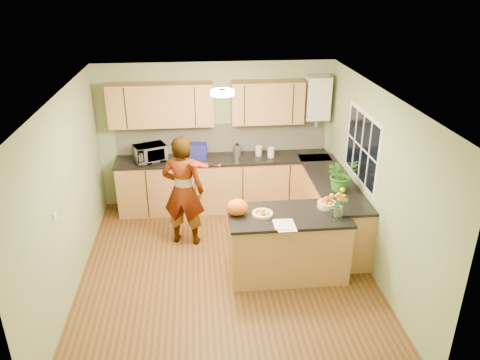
{
  "coord_description": "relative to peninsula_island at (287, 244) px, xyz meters",
  "views": [
    {
      "loc": [
        -0.34,
        -5.46,
        3.85
      ],
      "look_at": [
        0.24,
        0.5,
        1.16
      ],
      "focal_mm": 35.0,
      "sensor_mm": 36.0,
      "label": 1
    }
  ],
  "objects": [
    {
      "name": "ceiling_lamp",
      "position": [
        -0.83,
        0.41,
        2.0
      ],
      "size": [
        0.3,
        0.3,
        0.07
      ],
      "color": "#FFEABF",
      "rests_on": "ceiling"
    },
    {
      "name": "orange_bag",
      "position": [
        -0.68,
        0.05,
        0.56
      ],
      "size": [
        0.34,
        0.31,
        0.22
      ],
      "primitive_type": "ellipsoid",
      "rotation": [
        0.0,
        0.0,
        -0.25
      ],
      "color": "orange",
      "rests_on": "peninsula_island"
    },
    {
      "name": "back_counter",
      "position": [
        -0.73,
        2.06,
        0.01
      ],
      "size": [
        3.64,
        0.62,
        0.94
      ],
      "color": "tan",
      "rests_on": "floor"
    },
    {
      "name": "fruit_dish",
      "position": [
        -0.35,
        -0.0,
        0.5
      ],
      "size": [
        0.27,
        0.27,
        0.1
      ],
      "color": "#F3E8C2",
      "rests_on": "peninsula_island"
    },
    {
      "name": "kettle",
      "position": [
        -0.49,
        2.09,
        0.59
      ],
      "size": [
        0.15,
        0.15,
        0.27
      ],
      "rotation": [
        0.0,
        0.0,
        -0.39
      ],
      "color": "silver",
      "rests_on": "back_counter"
    },
    {
      "name": "splashback",
      "position": [
        -0.73,
        2.34,
        0.74
      ],
      "size": [
        3.6,
        0.02,
        0.52
      ],
      "primitive_type": "cube",
      "color": "beige",
      "rests_on": "back_counter"
    },
    {
      "name": "wall_right",
      "position": [
        1.17,
        0.11,
        0.79
      ],
      "size": [
        0.02,
        4.5,
        2.5
      ],
      "primitive_type": "cube",
      "color": "#91A475",
      "rests_on": "floor"
    },
    {
      "name": "light_switch",
      "position": [
        -2.81,
        -0.49,
        0.84
      ],
      "size": [
        0.02,
        0.09,
        0.09
      ],
      "primitive_type": "cube",
      "color": "white",
      "rests_on": "wall_left"
    },
    {
      "name": "papers",
      "position": [
        -0.1,
        -0.3,
        0.46
      ],
      "size": [
        0.24,
        0.33,
        0.01
      ],
      "primitive_type": "cube",
      "color": "white",
      "rests_on": "peninsula_island"
    },
    {
      "name": "jar_cream",
      "position": [
        -0.12,
        2.11,
        0.57
      ],
      "size": [
        0.14,
        0.14,
        0.17
      ],
      "primitive_type": "cylinder",
      "rotation": [
        0.0,
        0.0,
        0.26
      ],
      "color": "#F3E8C2",
      "rests_on": "back_counter"
    },
    {
      "name": "peninsula_island",
      "position": [
        0.0,
        0.0,
        0.0
      ],
      "size": [
        1.6,
        0.82,
        0.92
      ],
      "color": "tan",
      "rests_on": "floor"
    },
    {
      "name": "floor",
      "position": [
        -0.83,
        0.11,
        -0.46
      ],
      "size": [
        4.5,
        4.5,
        0.0
      ],
      "primitive_type": "plane",
      "color": "#553318",
      "rests_on": "ground"
    },
    {
      "name": "violinist",
      "position": [
        -1.4,
        0.96,
        0.4
      ],
      "size": [
        0.71,
        0.56,
        1.72
      ],
      "primitive_type": "imported",
      "rotation": [
        0.0,
        0.0,
        2.89
      ],
      "color": "#EDB590",
      "rests_on": "floor"
    },
    {
      "name": "upper_cabinets",
      "position": [
        -1.0,
        2.19,
        1.39
      ],
      "size": [
        3.2,
        0.34,
        0.7
      ],
      "color": "tan",
      "rests_on": "wall_back"
    },
    {
      "name": "orange_bowl",
      "position": [
        0.55,
        0.15,
        0.52
      ],
      "size": [
        0.25,
        0.25,
        0.15
      ],
      "color": "#F3E8C2",
      "rests_on": "peninsula_island"
    },
    {
      "name": "jar_white",
      "position": [
        0.08,
        2.0,
        0.57
      ],
      "size": [
        0.14,
        0.14,
        0.17
      ],
      "primitive_type": "cylinder",
      "rotation": [
        0.0,
        0.0,
        -0.31
      ],
      "color": "white",
      "rests_on": "back_counter"
    },
    {
      "name": "wall_left",
      "position": [
        -2.83,
        0.11,
        0.79
      ],
      "size": [
        0.02,
        4.5,
        2.5
      ],
      "primitive_type": "cube",
      "color": "#91A475",
      "rests_on": "floor"
    },
    {
      "name": "right_counter",
      "position": [
        0.87,
        0.96,
        0.01
      ],
      "size": [
        0.62,
        2.24,
        0.94
      ],
      "color": "tan",
      "rests_on": "floor"
    },
    {
      "name": "wall_back",
      "position": [
        -0.83,
        2.36,
        0.79
      ],
      "size": [
        4.0,
        0.02,
        2.5
      ],
      "primitive_type": "cube",
      "color": "#91A475",
      "rests_on": "floor"
    },
    {
      "name": "violin",
      "position": [
        -1.2,
        0.74,
        0.92
      ],
      "size": [
        0.58,
        0.5,
        0.14
      ],
      "primitive_type": null,
      "rotation": [
        0.17,
        0.0,
        -0.61
      ],
      "color": "#4E0D04",
      "rests_on": "violinist"
    },
    {
      "name": "potted_plant",
      "position": [
        0.87,
        0.61,
        0.73
      ],
      "size": [
        0.52,
        0.48,
        0.5
      ],
      "primitive_type": "imported",
      "rotation": [
        0.0,
        0.0,
        0.22
      ],
      "color": "#357B29",
      "rests_on": "right_counter"
    },
    {
      "name": "wall_front",
      "position": [
        -0.83,
        -2.14,
        0.79
      ],
      "size": [
        4.0,
        0.02,
        2.5
      ],
      "primitive_type": "cube",
      "color": "#91A475",
      "rests_on": "floor"
    },
    {
      "name": "blue_box",
      "position": [
        -1.17,
        2.07,
        0.61
      ],
      "size": [
        0.33,
        0.26,
        0.25
      ],
      "primitive_type": "cube",
      "rotation": [
        0.0,
        0.0,
        -0.07
      ],
      "color": "navy",
      "rests_on": "back_counter"
    },
    {
      "name": "window_right",
      "position": [
        1.16,
        0.71,
        1.09
      ],
      "size": [
        0.01,
        1.3,
        1.05
      ],
      "color": "white",
      "rests_on": "wall_right"
    },
    {
      "name": "microwave",
      "position": [
        -1.95,
        2.02,
        0.62
      ],
      "size": [
        0.6,
        0.51,
        0.28
      ],
      "primitive_type": "imported",
      "rotation": [
        0.0,
        0.0,
        0.38
      ],
      "color": "white",
      "rests_on": "back_counter"
    },
    {
      "name": "boiler",
      "position": [
        0.87,
        2.2,
        1.44
      ],
      "size": [
        0.4,
        0.3,
        0.86
      ],
      "color": "white",
      "rests_on": "wall_back"
    },
    {
      "name": "flower_vase",
      "position": [
        0.6,
        -0.18,
        0.76
      ],
      "size": [
        0.25,
        0.25,
        0.45
      ],
      "rotation": [
        0.0,
        0.0,
        -0.31
      ],
      "color": "silver",
      "rests_on": "peninsula_island"
    },
    {
      "name": "ceiling",
      "position": [
        -0.83,
        0.11,
        2.04
      ],
      "size": [
        4.0,
        4.5,
        0.02
      ],
      "primitive_type": "cube",
      "color": "silver",
      "rests_on": "wall_back"
    }
  ]
}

